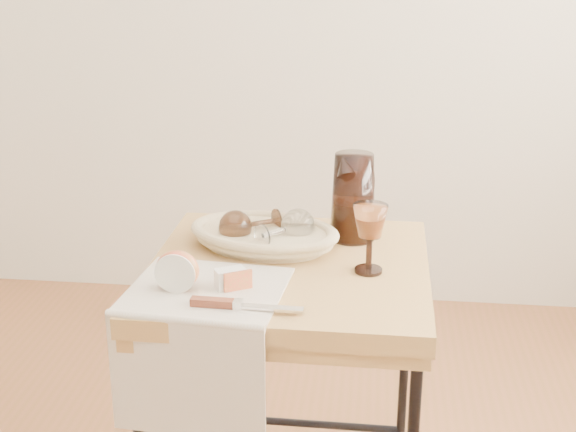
% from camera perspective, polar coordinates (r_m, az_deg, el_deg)
% --- Properties ---
extents(side_table, '(0.62, 0.62, 0.78)m').
position_cam_1_polar(side_table, '(1.97, 0.07, -13.98)').
color(side_table, olive).
rests_on(side_table, floor).
extents(tea_towel, '(0.34, 0.31, 0.01)m').
position_cam_1_polar(tea_towel, '(1.65, -5.85, -5.28)').
color(tea_towel, silver).
rests_on(tea_towel, side_table).
extents(bread_basket, '(0.35, 0.27, 0.05)m').
position_cam_1_polar(bread_basket, '(1.86, -1.70, -1.56)').
color(bread_basket, '#998559').
rests_on(bread_basket, side_table).
extents(goblet_lying_a, '(0.15, 0.13, 0.08)m').
position_cam_1_polar(goblet_lying_a, '(1.87, -2.49, -0.58)').
color(goblet_lying_a, brown).
rests_on(goblet_lying_a, bread_basket).
extents(goblet_lying_b, '(0.15, 0.15, 0.08)m').
position_cam_1_polar(goblet_lying_b, '(1.83, -0.37, -1.00)').
color(goblet_lying_b, white).
rests_on(goblet_lying_b, bread_basket).
extents(pitcher, '(0.23, 0.27, 0.25)m').
position_cam_1_polar(pitcher, '(1.89, 4.67, 1.37)').
color(pitcher, black).
rests_on(pitcher, side_table).
extents(wine_goblet, '(0.08, 0.08, 0.16)m').
position_cam_1_polar(wine_goblet, '(1.72, 5.83, -1.60)').
color(wine_goblet, white).
rests_on(wine_goblet, side_table).
extents(apple_half, '(0.09, 0.05, 0.08)m').
position_cam_1_polar(apple_half, '(1.64, -7.88, -3.81)').
color(apple_half, red).
rests_on(apple_half, tea_towel).
extents(apple_wedge, '(0.07, 0.06, 0.04)m').
position_cam_1_polar(apple_wedge, '(1.65, -4.13, -4.45)').
color(apple_wedge, silver).
rests_on(apple_wedge, tea_towel).
extents(table_knife, '(0.22, 0.03, 0.02)m').
position_cam_1_polar(table_knife, '(1.56, -3.31, -6.30)').
color(table_knife, silver).
rests_on(table_knife, tea_towel).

